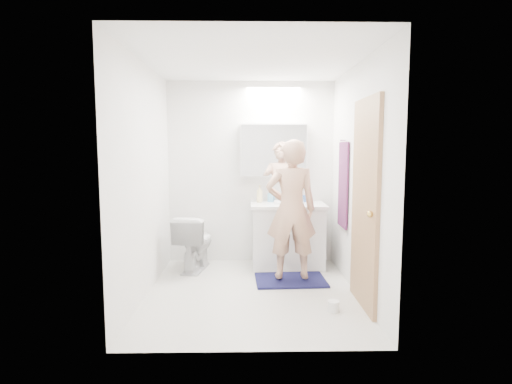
{
  "coord_description": "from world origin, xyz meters",
  "views": [
    {
      "loc": [
        -0.03,
        -4.15,
        1.53
      ],
      "look_at": [
        0.05,
        0.25,
        1.05
      ],
      "focal_mm": 28.38,
      "sensor_mm": 36.0,
      "label": 1
    }
  ],
  "objects_px": {
    "soap_bottle_a": "(260,194)",
    "toilet_paper_roll": "(333,306)",
    "vanity_cabinet": "(288,237)",
    "medicine_cabinet": "(274,150)",
    "soap_bottle_b": "(271,195)",
    "toilet": "(195,242)",
    "person": "(291,209)",
    "toothbrush_cup": "(306,199)"
  },
  "relations": [
    {
      "from": "medicine_cabinet",
      "to": "person",
      "type": "distance_m",
      "value": 1.05
    },
    {
      "from": "medicine_cabinet",
      "to": "soap_bottle_b",
      "type": "xyz_separation_m",
      "value": [
        -0.03,
        -0.03,
        -0.59
      ]
    },
    {
      "from": "medicine_cabinet",
      "to": "toilet",
      "type": "xyz_separation_m",
      "value": [
        -1.01,
        -0.33,
        -1.15
      ]
    },
    {
      "from": "toilet",
      "to": "soap_bottle_b",
      "type": "relative_size",
      "value": 4.05
    },
    {
      "from": "soap_bottle_a",
      "to": "soap_bottle_b",
      "type": "relative_size",
      "value": 1.28
    },
    {
      "from": "vanity_cabinet",
      "to": "toilet_paper_roll",
      "type": "bearing_deg",
      "value": -78.66
    },
    {
      "from": "soap_bottle_a",
      "to": "soap_bottle_b",
      "type": "xyz_separation_m",
      "value": [
        0.16,
        0.03,
        -0.02
      ]
    },
    {
      "from": "soap_bottle_b",
      "to": "toothbrush_cup",
      "type": "relative_size",
      "value": 1.8
    },
    {
      "from": "vanity_cabinet",
      "to": "toilet",
      "type": "xyz_separation_m",
      "value": [
        -1.18,
        -0.11,
        -0.04
      ]
    },
    {
      "from": "vanity_cabinet",
      "to": "toilet_paper_roll",
      "type": "xyz_separation_m",
      "value": [
        0.29,
        -1.47,
        -0.34
      ]
    },
    {
      "from": "medicine_cabinet",
      "to": "toothbrush_cup",
      "type": "xyz_separation_m",
      "value": [
        0.42,
        -0.05,
        -0.64
      ]
    },
    {
      "from": "medicine_cabinet",
      "to": "soap_bottle_b",
      "type": "height_order",
      "value": "medicine_cabinet"
    },
    {
      "from": "soap_bottle_a",
      "to": "toilet_paper_roll",
      "type": "distance_m",
      "value": 1.95
    },
    {
      "from": "soap_bottle_b",
      "to": "toothbrush_cup",
      "type": "bearing_deg",
      "value": -2.52
    },
    {
      "from": "vanity_cabinet",
      "to": "toothbrush_cup",
      "type": "distance_m",
      "value": 0.56
    },
    {
      "from": "toilet",
      "to": "person",
      "type": "height_order",
      "value": "person"
    },
    {
      "from": "soap_bottle_a",
      "to": "soap_bottle_b",
      "type": "height_order",
      "value": "soap_bottle_a"
    },
    {
      "from": "soap_bottle_b",
      "to": "toilet_paper_roll",
      "type": "distance_m",
      "value": 1.92
    },
    {
      "from": "vanity_cabinet",
      "to": "soap_bottle_a",
      "type": "height_order",
      "value": "soap_bottle_a"
    },
    {
      "from": "soap_bottle_a",
      "to": "toilet_paper_roll",
      "type": "height_order",
      "value": "soap_bottle_a"
    },
    {
      "from": "toilet_paper_roll",
      "to": "soap_bottle_a",
      "type": "bearing_deg",
      "value": 112.0
    },
    {
      "from": "vanity_cabinet",
      "to": "medicine_cabinet",
      "type": "relative_size",
      "value": 1.02
    },
    {
      "from": "vanity_cabinet",
      "to": "person",
      "type": "distance_m",
      "value": 0.74
    },
    {
      "from": "soap_bottle_b",
      "to": "toilet_paper_roll",
      "type": "height_order",
      "value": "soap_bottle_b"
    },
    {
      "from": "medicine_cabinet",
      "to": "person",
      "type": "bearing_deg",
      "value": -79.37
    },
    {
      "from": "soap_bottle_b",
      "to": "vanity_cabinet",
      "type": "bearing_deg",
      "value": -41.55
    },
    {
      "from": "person",
      "to": "toilet_paper_roll",
      "type": "xyz_separation_m",
      "value": [
        0.31,
        -0.87,
        -0.79
      ]
    },
    {
      "from": "toothbrush_cup",
      "to": "vanity_cabinet",
      "type": "bearing_deg",
      "value": -147.6
    },
    {
      "from": "soap_bottle_b",
      "to": "toilet_paper_roll",
      "type": "bearing_deg",
      "value": -73.19
    },
    {
      "from": "person",
      "to": "toothbrush_cup",
      "type": "height_order",
      "value": "person"
    },
    {
      "from": "soap_bottle_a",
      "to": "toothbrush_cup",
      "type": "distance_m",
      "value": 0.61
    },
    {
      "from": "toilet",
      "to": "person",
      "type": "xyz_separation_m",
      "value": [
        1.16,
        -0.48,
        0.49
      ]
    },
    {
      "from": "soap_bottle_b",
      "to": "soap_bottle_a",
      "type": "bearing_deg",
      "value": -169.09
    },
    {
      "from": "vanity_cabinet",
      "to": "medicine_cabinet",
      "type": "height_order",
      "value": "medicine_cabinet"
    },
    {
      "from": "toothbrush_cup",
      "to": "soap_bottle_a",
      "type": "bearing_deg",
      "value": -179.06
    },
    {
      "from": "vanity_cabinet",
      "to": "medicine_cabinet",
      "type": "bearing_deg",
      "value": 129.27
    },
    {
      "from": "vanity_cabinet",
      "to": "toothbrush_cup",
      "type": "relative_size",
      "value": 9.4
    },
    {
      "from": "vanity_cabinet",
      "to": "person",
      "type": "height_order",
      "value": "person"
    },
    {
      "from": "toothbrush_cup",
      "to": "toilet_paper_roll",
      "type": "height_order",
      "value": "toothbrush_cup"
    },
    {
      "from": "person",
      "to": "vanity_cabinet",
      "type": "bearing_deg",
      "value": -94.53
    },
    {
      "from": "medicine_cabinet",
      "to": "soap_bottle_a",
      "type": "bearing_deg",
      "value": -162.21
    },
    {
      "from": "toothbrush_cup",
      "to": "person",
      "type": "bearing_deg",
      "value": -109.9
    }
  ]
}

